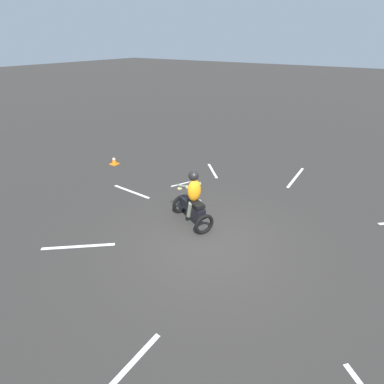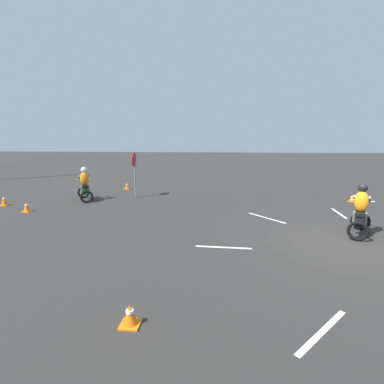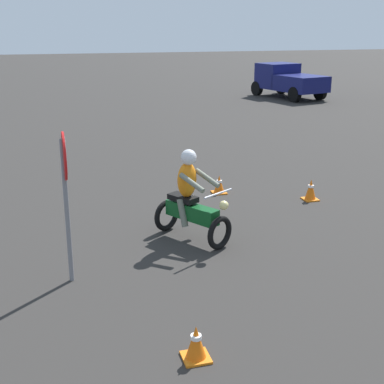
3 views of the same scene
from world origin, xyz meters
name	(u,v)px [view 3 (image 3 of 3)]	position (x,y,z in m)	size (l,w,h in m)	color
motorcycle_rider_background	(191,201)	(5.07, 10.37, 0.73)	(1.51, 1.24, 1.66)	black
pickup_truck	(288,80)	(-12.29, 20.65, 0.93)	(4.48, 2.89, 1.73)	black
stop_sign	(65,177)	(6.16, 8.19, 1.63)	(0.70, 0.08, 2.30)	slate
traffic_cone_near_right	(311,190)	(3.64, 13.54, 0.23)	(0.32, 0.32, 0.47)	orange
traffic_cone_mid_center	(219,185)	(2.62, 11.75, 0.20)	(0.32, 0.32, 0.42)	orange
traffic_cone_mid_left	(196,343)	(8.61, 9.43, 0.21)	(0.32, 0.32, 0.43)	orange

